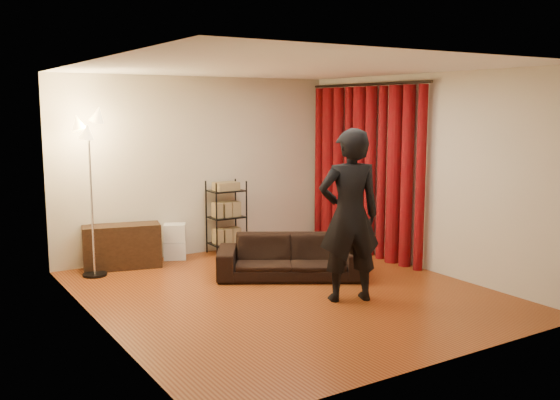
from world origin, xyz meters
TOP-DOWN VIEW (x-y plane):
  - floor at (0.00, 0.00)m, footprint 5.00×5.00m
  - ceiling at (0.00, 0.00)m, footprint 5.00×5.00m
  - wall_back at (0.00, 2.50)m, footprint 5.00×0.00m
  - wall_front at (0.00, -2.50)m, footprint 5.00×0.00m
  - wall_left at (-2.25, 0.00)m, footprint 0.00×5.00m
  - wall_right at (2.25, 0.00)m, footprint 0.00×5.00m
  - curtain_rod at (2.15, 1.12)m, footprint 0.04×2.65m
  - curtain at (2.13, 1.12)m, footprint 0.22×2.65m
  - sofa at (0.42, 0.56)m, footprint 2.02×1.63m
  - person at (0.47, -0.62)m, footprint 0.85×0.70m
  - media_cabinet at (-1.32, 2.23)m, footprint 1.12×0.63m
  - storage_boxes at (-0.49, 2.31)m, footprint 0.40×0.37m
  - wire_shelf at (0.34, 2.25)m, footprint 0.60×0.49m
  - floor_lamp at (-1.77, 2.01)m, footprint 0.43×0.43m

SIDE VIEW (x-z plane):
  - floor at x=0.00m, z-range 0.00..0.00m
  - storage_boxes at x=-0.49m, z-range 0.00..0.53m
  - sofa at x=0.42m, z-range 0.00..0.56m
  - media_cabinet at x=-1.32m, z-range 0.00..0.62m
  - wire_shelf at x=0.34m, z-range 0.00..1.13m
  - person at x=0.47m, z-range 0.00..2.01m
  - floor_lamp at x=-1.77m, z-range 0.00..2.15m
  - curtain at x=2.13m, z-range 0.00..2.55m
  - wall_back at x=0.00m, z-range -1.15..3.85m
  - wall_front at x=0.00m, z-range -1.15..3.85m
  - wall_left at x=-2.25m, z-range -1.15..3.85m
  - wall_right at x=2.25m, z-range -1.15..3.85m
  - curtain_rod at x=2.15m, z-range 2.56..2.60m
  - ceiling at x=0.00m, z-range 2.70..2.70m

